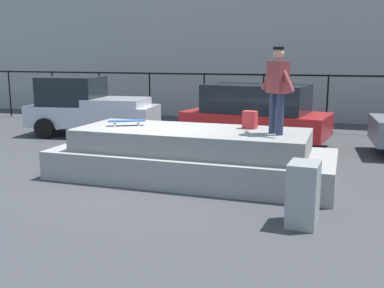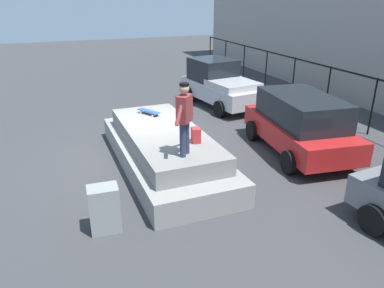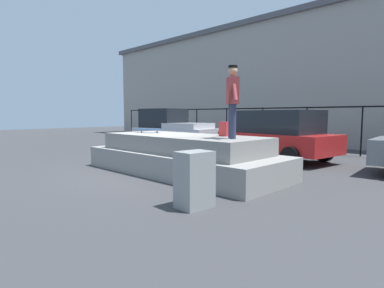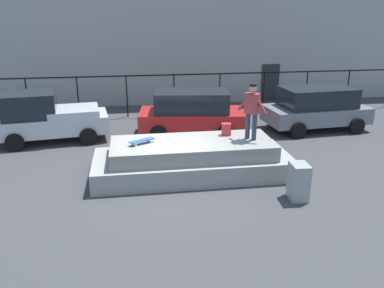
% 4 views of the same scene
% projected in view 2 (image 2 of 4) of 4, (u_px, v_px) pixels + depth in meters
% --- Properties ---
extents(ground_plane, '(60.00, 60.00, 0.00)m').
position_uv_depth(ground_plane, '(151.00, 155.00, 11.16)').
color(ground_plane, '#38383A').
extents(concrete_ledge, '(5.87, 2.33, 1.05)m').
position_uv_depth(concrete_ledge, '(164.00, 149.00, 10.32)').
color(concrete_ledge, gray).
rests_on(concrete_ledge, ground_plane).
extents(skateboarder, '(0.76, 0.71, 1.67)m').
position_uv_depth(skateboarder, '(184.00, 115.00, 8.20)').
color(skateboarder, '#2D334C').
rests_on(skateboarder, concrete_ledge).
extents(skateboard, '(0.79, 0.56, 0.12)m').
position_uv_depth(skateboard, '(149.00, 111.00, 11.34)').
color(skateboard, '#264C8C').
rests_on(skateboard, concrete_ledge).
extents(backpack, '(0.31, 0.24, 0.37)m').
position_uv_depth(backpack, '(196.00, 135.00, 9.21)').
color(backpack, red).
rests_on(backpack, concrete_ledge).
extents(car_silver_pickup_near, '(4.26, 2.37, 1.88)m').
position_uv_depth(car_silver_pickup_near, '(220.00, 84.00, 15.73)').
color(car_silver_pickup_near, '#B7B7BC').
rests_on(car_silver_pickup_near, ground_plane).
extents(car_red_hatchback_mid, '(4.29, 2.53, 1.75)m').
position_uv_depth(car_red_hatchback_mid, '(300.00, 123.00, 11.02)').
color(car_red_hatchback_mid, '#B21E1E').
rests_on(car_red_hatchback_mid, ground_plane).
extents(utility_box, '(0.48, 0.63, 0.98)m').
position_uv_depth(utility_box, '(104.00, 209.00, 7.46)').
color(utility_box, gray).
rests_on(utility_box, ground_plane).
extents(fence_row, '(24.06, 0.06, 1.94)m').
position_uv_depth(fence_row, '(350.00, 88.00, 13.17)').
color(fence_row, black).
rests_on(fence_row, ground_plane).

